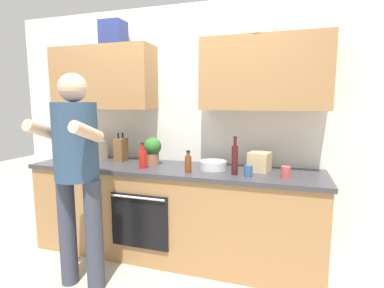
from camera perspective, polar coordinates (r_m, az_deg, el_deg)
The scene contains 16 objects.
ground_plane at distance 3.19m, azimuth -3.88°, elevation -20.48°, with size 12.00×12.00×0.00m, color #B2A893.
back_wall_unit at distance 3.06m, azimuth -2.25°, elevation 7.53°, with size 4.00×0.39×2.50m.
counter at distance 3.00m, azimuth -3.98°, elevation -12.88°, with size 2.84×0.67×0.90m.
person_standing at distance 2.52m, azimuth -21.36°, elevation -3.68°, with size 0.49×0.45×1.74m.
bottle_soy at distance 3.26m, azimuth -21.72°, elevation -0.96°, with size 0.08×0.08×0.32m.
bottle_hotsauce at distance 2.85m, azimuth -9.47°, elevation -2.74°, with size 0.07×0.07×0.25m.
bottle_vinegar at distance 2.64m, azimuth -0.75°, elevation -3.72°, with size 0.06×0.06×0.20m.
bottle_juice at distance 3.40m, azimuth -23.43°, elevation -1.07°, with size 0.07×0.07×0.28m.
bottle_wine at distance 2.57m, azimuth 8.24°, elevation -2.85°, with size 0.06×0.06×0.33m.
cup_ceramic at distance 2.58m, azimuth 17.60°, elevation -5.16°, with size 0.08×0.08×0.09m, color #BF4C47.
cup_tea at distance 2.55m, azimuth 10.80°, elevation -5.09°, with size 0.07×0.07×0.09m, color #33598C.
mixing_bowl at distance 2.78m, azimuth 4.10°, elevation -4.07°, with size 0.25×0.25×0.08m, color silver.
knife_block at distance 3.24m, azimuth -13.54°, elevation -1.05°, with size 0.10×0.14×0.30m.
potted_herb at distance 2.97m, azimuth -7.57°, elevation -1.05°, with size 0.17×0.17×0.27m.
grocery_bag_bread at distance 2.75m, azimuth 12.87°, elevation -3.36°, with size 0.18×0.18×0.17m, color tan.
grocery_bag_rice at distance 3.39m, azimuth -18.77°, elevation -1.17°, with size 0.25×0.21×0.21m, color beige.
Camera 1 is at (1.04, -2.61, 1.52)m, focal length 27.69 mm.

